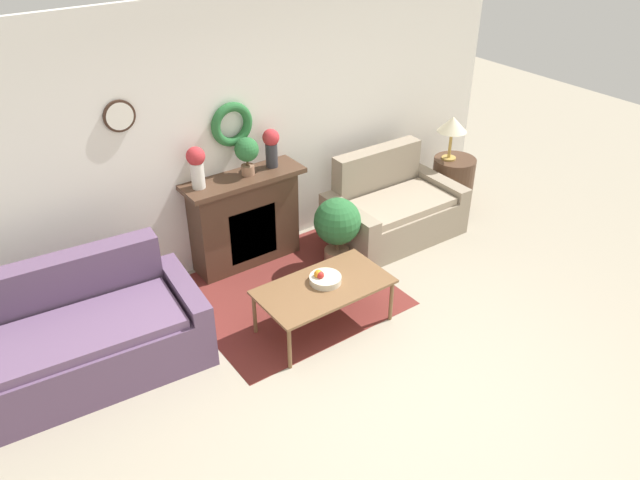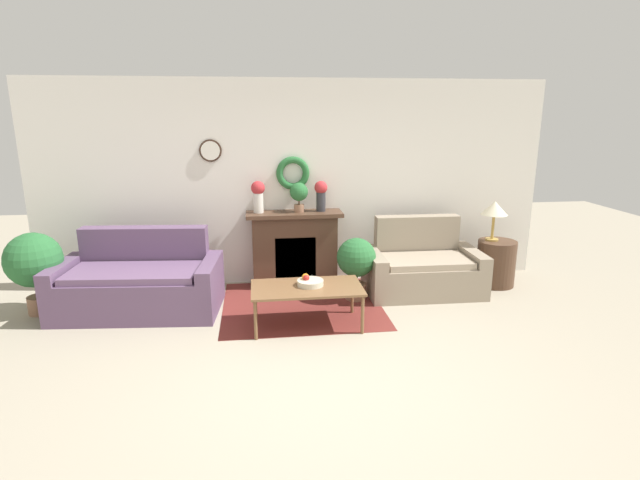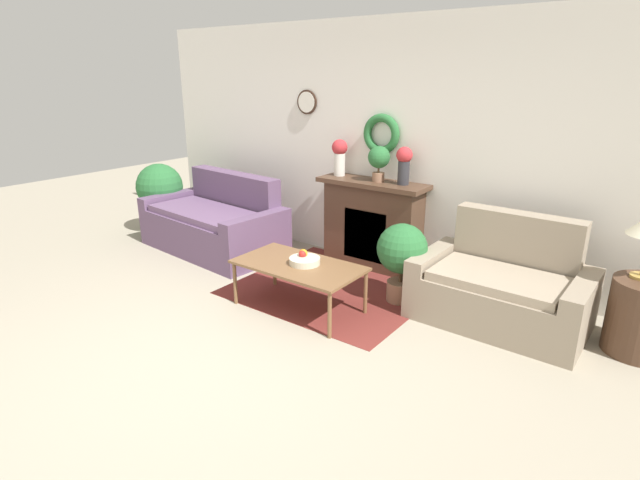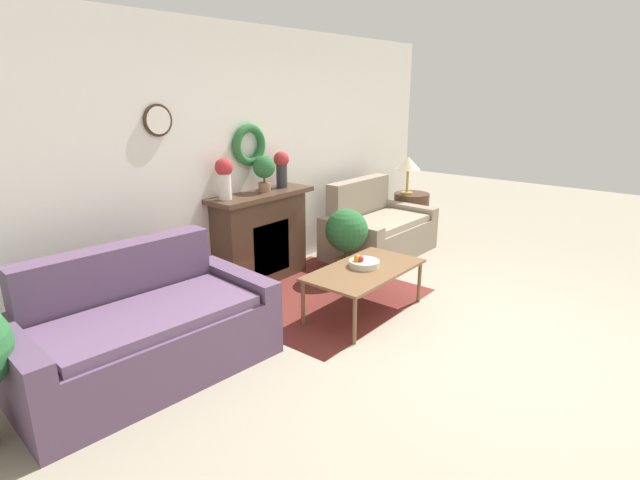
{
  "view_description": "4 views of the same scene",
  "coord_description": "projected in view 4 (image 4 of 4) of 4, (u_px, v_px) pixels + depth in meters",
  "views": [
    {
      "loc": [
        -2.66,
        -2.44,
        3.69
      ],
      "look_at": [
        0.16,
        1.49,
        0.71
      ],
      "focal_mm": 35.0,
      "sensor_mm": 36.0,
      "label": 1
    },
    {
      "loc": [
        -0.53,
        -3.86,
        2.29
      ],
      "look_at": [
        0.16,
        1.41,
        0.91
      ],
      "focal_mm": 28.0,
      "sensor_mm": 36.0,
      "label": 2
    },
    {
      "loc": [
        2.7,
        -2.15,
        2.14
      ],
      "look_at": [
        0.11,
        1.36,
        0.66
      ],
      "focal_mm": 28.0,
      "sensor_mm": 36.0,
      "label": 3
    },
    {
      "loc": [
        -3.68,
        -1.25,
        2.07
      ],
      "look_at": [
        -0.14,
        1.63,
        0.67
      ],
      "focal_mm": 28.0,
      "sensor_mm": 36.0,
      "label": 4
    }
  ],
  "objects": [
    {
      "name": "potted_plant_floor_by_loveseat",
      "position": [
        346.0,
        234.0,
        5.6
      ],
      "size": [
        0.48,
        0.48,
        0.78
      ],
      "color": "#8E664C",
      "rests_on": "ground_plane"
    },
    {
      "name": "potted_plant_on_mantel",
      "position": [
        264.0,
        169.0,
        5.27
      ],
      "size": [
        0.24,
        0.24,
        0.38
      ],
      "color": "#8E664C",
      "rests_on": "fireplace"
    },
    {
      "name": "vase_on_mantel_right",
      "position": [
        282.0,
        166.0,
        5.5
      ],
      "size": [
        0.17,
        0.17,
        0.4
      ],
      "color": "#2D2D33",
      "rests_on": "fireplace"
    },
    {
      "name": "wall_back",
      "position": [
        247.0,
        158.0,
        5.36
      ],
      "size": [
        6.8,
        0.15,
        2.7
      ],
      "color": "white",
      "rests_on": "ground_plane"
    },
    {
      "name": "coffee_table",
      "position": [
        365.0,
        272.0,
        4.68
      ],
      "size": [
        1.2,
        0.65,
        0.45
      ],
      "color": "brown",
      "rests_on": "ground_plane"
    },
    {
      "name": "couch_left",
      "position": [
        144.0,
        332.0,
        3.71
      ],
      "size": [
        1.92,
        1.11,
        0.93
      ],
      "rotation": [
        0.0,
        0.0,
        -0.09
      ],
      "color": "#604766",
      "rests_on": "ground_plane"
    },
    {
      "name": "side_table_by_loveseat",
      "position": [
        411.0,
        214.0,
        7.28
      ],
      "size": [
        0.51,
        0.51,
        0.61
      ],
      "color": "#4C3323",
      "rests_on": "ground_plane"
    },
    {
      "name": "table_lamp",
      "position": [
        408.0,
        164.0,
        7.05
      ],
      "size": [
        0.35,
        0.35,
        0.53
      ],
      "color": "#B28E42",
      "rests_on": "side_table_by_loveseat"
    },
    {
      "name": "floor_rug",
      "position": [
        316.0,
        296.0,
        5.16
      ],
      "size": [
        1.9,
        1.75,
        0.01
      ],
      "color": "maroon",
      "rests_on": "ground_plane"
    },
    {
      "name": "fireplace",
      "position": [
        261.0,
        237.0,
        5.45
      ],
      "size": [
        1.25,
        0.41,
        1.01
      ],
      "color": "#4C3323",
      "rests_on": "ground_plane"
    },
    {
      "name": "fruit_bowl",
      "position": [
        363.0,
        263.0,
        4.71
      ],
      "size": [
        0.29,
        0.29,
        0.12
      ],
      "color": "beige",
      "rests_on": "coffee_table"
    },
    {
      "name": "ground_plane",
      "position": [
        485.0,
        351.0,
        4.09
      ],
      "size": [
        16.0,
        16.0,
        0.0
      ],
      "primitive_type": "plane",
      "color": "#9E937F"
    },
    {
      "name": "vase_on_mantel_left",
      "position": [
        224.0,
        175.0,
        4.9
      ],
      "size": [
        0.18,
        0.18,
        0.41
      ],
      "color": "silver",
      "rests_on": "fireplace"
    },
    {
      "name": "loveseat_right",
      "position": [
        377.0,
        230.0,
        6.44
      ],
      "size": [
        1.47,
        0.91,
        0.94
      ],
      "rotation": [
        0.0,
        0.0,
        -0.02
      ],
      "color": "gray",
      "rests_on": "ground_plane"
    }
  ]
}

